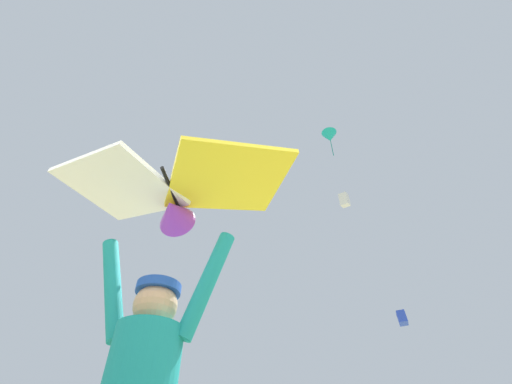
{
  "coord_description": "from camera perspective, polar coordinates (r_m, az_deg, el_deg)",
  "views": [
    {
      "loc": [
        0.91,
        -1.49,
        0.7
      ],
      "look_at": [
        -0.29,
        1.28,
        3.38
      ],
      "focal_mm": 25.1,
      "sensor_mm": 36.0,
      "label": 1
    }
  ],
  "objects": [
    {
      "name": "held_stunt_kite",
      "position": [
        2.39,
        -12.97,
        0.06
      ],
      "size": [
        1.58,
        1.05,
        0.39
      ],
      "color": "black"
    },
    {
      "name": "distant_kite_white_low_left",
      "position": [
        30.29,
        13.9,
        -1.23
      ],
      "size": [
        0.8,
        1.0,
        1.22
      ],
      "color": "white"
    },
    {
      "name": "distant_kite_teal_overhead_distant",
      "position": [
        26.06,
        11.66,
        8.62
      ],
      "size": [
        1.52,
        1.54,
        2.4
      ],
      "color": "#19B2AD"
    },
    {
      "name": "distant_kite_blue_low_right",
      "position": [
        21.2,
        22.26,
        -18.07
      ],
      "size": [
        0.5,
        0.59,
        0.78
      ],
      "color": "blue"
    }
  ]
}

